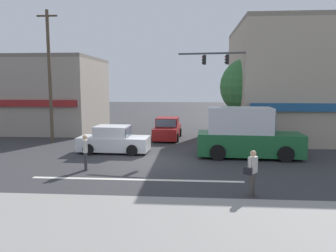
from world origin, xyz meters
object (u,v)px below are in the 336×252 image
Objects in this scene: utility_pole_near_left at (50,75)px; pedestrian_foreground_with_bag at (252,170)px; street_tree at (249,87)px; box_truck_approaching_near at (246,135)px; sedan_parked_curbside at (167,129)px; utility_pole_far_right at (253,79)px; sedan_crossing_leftbound at (114,141)px; traffic_light_mast at (238,82)px; pedestrian_mid_crossing at (85,150)px.

utility_pole_near_left reaches higher than pedestrian_foreground_with_bag.
box_truck_approaching_near is (-1.05, -5.71, -2.60)m from street_tree.
utility_pole_near_left is at bearing -166.10° from sedan_parked_curbside.
utility_pole_far_right is at bearing 21.75° from sedan_parked_curbside.
traffic_light_mast is at bearing 16.92° from sedan_crossing_leftbound.
sedan_parked_curbside is (-5.82, 0.17, -3.14)m from street_tree.
street_tree reaches higher than sedan_crossing_leftbound.
traffic_light_mast reaches higher than box_truck_approaching_near.
utility_pole_far_right is 2.05× the size of sedan_parked_curbside.
box_truck_approaching_near is at bearing -5.23° from sedan_crossing_leftbound.
pedestrian_foreground_with_bag is (3.98, -12.40, 0.24)m from sedan_parked_curbside.
street_tree reaches higher than sedan_parked_curbside.
street_tree is 0.95× the size of traffic_light_mast.
pedestrian_mid_crossing is at bearing 156.36° from pedestrian_foreground_with_bag.
utility_pole_near_left reaches higher than street_tree.
sedan_parked_curbside is at bearing 178.34° from street_tree.
sedan_crossing_leftbound is at bearing -118.16° from sedan_parked_curbside.
sedan_crossing_leftbound is at bearing 174.77° from box_truck_approaching_near.
street_tree reaches higher than box_truck_approaching_near.
utility_pole_far_right reaches higher than street_tree.
traffic_light_mast is (-1.13, -2.75, 0.33)m from street_tree.
utility_pole_near_left reaches higher than utility_pole_far_right.
street_tree is 1.04× the size of box_truck_approaching_near.
traffic_light_mast is (12.62, -0.95, -0.45)m from utility_pole_near_left.
utility_pole_near_left reaches higher than traffic_light_mast.
utility_pole_far_right is (14.49, 4.58, -0.21)m from utility_pole_near_left.
pedestrian_mid_crossing is (-3.11, -9.30, 0.24)m from sedan_parked_curbside.
traffic_light_mast is at bearing -108.64° from utility_pole_far_right.
sedan_crossing_leftbound is (-8.59, -5.02, -3.14)m from street_tree.
utility_pole_far_right is at bearing 71.36° from traffic_light_mast.
pedestrian_foreground_with_bag is at bearing -99.72° from utility_pole_far_right.
utility_pole_near_left is 1.44× the size of traffic_light_mast.
utility_pole_far_right is 1.50× the size of box_truck_approaching_near.
box_truck_approaching_near is at bearing -17.12° from utility_pole_near_left.
utility_pole_far_right is 12.71m from sedan_crossing_leftbound.
pedestrian_foreground_with_bag is (-0.71, -9.49, -3.22)m from traffic_light_mast.
traffic_light_mast is at bearing -4.32° from utility_pole_near_left.
sedan_crossing_leftbound is (5.16, -3.22, -3.92)m from utility_pole_near_left.
street_tree is 2.99m from traffic_light_mast.
box_truck_approaching_near reaches higher than sedan_crossing_leftbound.
sedan_crossing_leftbound is 2.49× the size of pedestrian_mid_crossing.
traffic_light_mast reaches higher than street_tree.
box_truck_approaching_near is 6.58m from pedestrian_foreground_with_bag.
utility_pole_near_left reaches higher than box_truck_approaching_near.
utility_pole_near_left is 2.15× the size of sedan_parked_curbside.
sedan_crossing_leftbound is (-9.33, -7.80, -3.71)m from utility_pole_far_right.
utility_pole_near_left is 12.66m from traffic_light_mast.
utility_pole_near_left is 7.24m from sedan_crossing_leftbound.
pedestrian_foreground_with_bag reaches higher than sedan_crossing_leftbound.
utility_pole_near_left is 15.19m from utility_pole_far_right.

